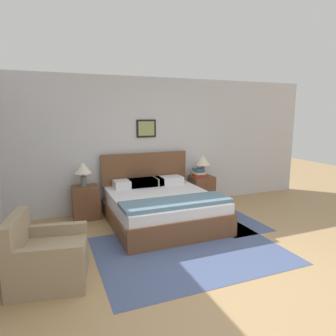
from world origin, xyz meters
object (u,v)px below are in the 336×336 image
nightstand_near_window (86,202)px  table_lamp_near_window (83,169)px  table_lamp_by_door (203,161)px  bed (161,206)px  armchair (46,259)px  nightstand_by_door (202,190)px

nightstand_near_window → table_lamp_near_window: 0.62m
table_lamp_by_door → bed: bearing=-148.4°
bed → table_lamp_by_door: bearing=31.6°
bed → table_lamp_near_window: size_ratio=4.41×
armchair → table_lamp_near_window: (0.66, 2.00, 0.64)m
bed → armchair: bed is taller
nightstand_by_door → table_lamp_near_window: table_lamp_near_window is taller
table_lamp_by_door → armchair: bearing=-147.1°
table_lamp_by_door → table_lamp_near_window: bearing=180.0°
armchair → table_lamp_by_door: size_ratio=2.09×
nightstand_by_door → table_lamp_by_door: size_ratio=1.36×
bed → table_lamp_by_door: size_ratio=4.41×
bed → armchair: 2.26m
armchair → nightstand_near_window: 2.11m
bed → nightstand_near_window: 1.41m
bed → table_lamp_by_door: bed is taller
bed → nightstand_by_door: bearing=31.6°
nightstand_near_window → table_lamp_by_door: (2.41, 0.01, 0.62)m
armchair → table_lamp_by_door: bearing=133.1°
bed → table_lamp_by_door: 1.55m
armchair → table_lamp_near_window: table_lamp_near_window is taller
nightstand_near_window → table_lamp_by_door: size_ratio=1.36×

